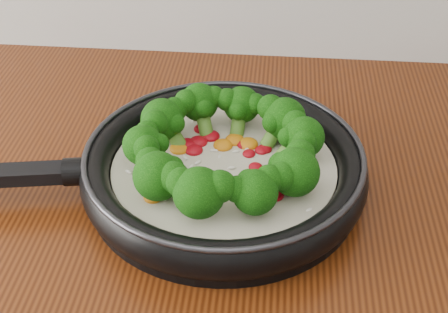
{
  "coord_description": "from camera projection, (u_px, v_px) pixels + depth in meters",
  "views": [
    {
      "loc": [
        0.06,
        0.51,
        1.41
      ],
      "look_at": [
        0.0,
        1.12,
        0.95
      ],
      "focal_mm": 50.53,
      "sensor_mm": 36.0,
      "label": 1
    }
  ],
  "objects": [
    {
      "name": "skillet",
      "position": [
        222.0,
        165.0,
        0.77
      ],
      "size": [
        0.57,
        0.41,
        0.1
      ],
      "color": "black",
      "rests_on": "counter"
    }
  ]
}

